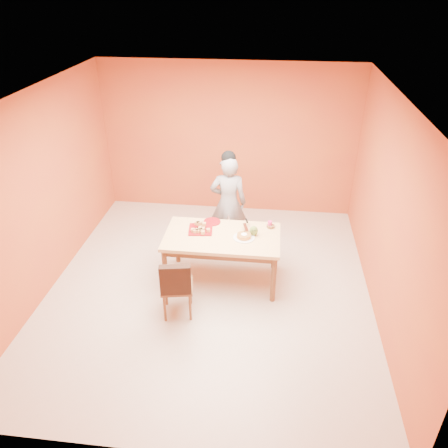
# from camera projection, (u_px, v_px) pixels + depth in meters

# --- Properties ---
(floor) EXTENTS (5.00, 5.00, 0.00)m
(floor) POSITION_uv_depth(u_px,v_px,m) (209.00, 288.00, 6.25)
(floor) COLOR beige
(floor) RESTS_ON ground
(ceiling) EXTENTS (5.00, 5.00, 0.00)m
(ceiling) POSITION_uv_depth(u_px,v_px,m) (205.00, 98.00, 4.90)
(ceiling) COLOR white
(ceiling) RESTS_ON wall_back
(wall_back) EXTENTS (4.50, 0.00, 4.50)m
(wall_back) POSITION_uv_depth(u_px,v_px,m) (229.00, 140.00, 7.72)
(wall_back) COLOR #B14128
(wall_back) RESTS_ON floor
(wall_left) EXTENTS (0.00, 5.00, 5.00)m
(wall_left) POSITION_uv_depth(u_px,v_px,m) (40.00, 195.00, 5.80)
(wall_left) COLOR #B14128
(wall_left) RESTS_ON floor
(wall_right) EXTENTS (0.00, 5.00, 5.00)m
(wall_right) POSITION_uv_depth(u_px,v_px,m) (389.00, 214.00, 5.34)
(wall_right) COLOR #B14128
(wall_right) RESTS_ON floor
(dining_table) EXTENTS (1.60, 0.90, 0.76)m
(dining_table) POSITION_uv_depth(u_px,v_px,m) (222.00, 241.00, 6.09)
(dining_table) COLOR #F2CC7F
(dining_table) RESTS_ON floor
(dining_chair) EXTENTS (0.47, 0.53, 0.88)m
(dining_chair) POSITION_uv_depth(u_px,v_px,m) (177.00, 285.00, 5.57)
(dining_chair) COLOR brown
(dining_chair) RESTS_ON floor
(pastry_pile) EXTENTS (0.30, 0.30, 0.10)m
(pastry_pile) POSITION_uv_depth(u_px,v_px,m) (200.00, 226.00, 6.14)
(pastry_pile) COLOR tan
(pastry_pile) RESTS_ON pastry_platter
(person) EXTENTS (0.59, 0.41, 1.57)m
(person) POSITION_uv_depth(u_px,v_px,m) (228.00, 203.00, 6.84)
(person) COLOR gray
(person) RESTS_ON floor
(pastry_platter) EXTENTS (0.36, 0.36, 0.02)m
(pastry_platter) POSITION_uv_depth(u_px,v_px,m) (201.00, 229.00, 6.17)
(pastry_platter) COLOR maroon
(pastry_platter) RESTS_ON dining_table
(red_dinner_plate) EXTENTS (0.30, 0.30, 0.01)m
(red_dinner_plate) POSITION_uv_depth(u_px,v_px,m) (212.00, 222.00, 6.36)
(red_dinner_plate) COLOR maroon
(red_dinner_plate) RESTS_ON dining_table
(white_cake_plate) EXTENTS (0.38, 0.38, 0.01)m
(white_cake_plate) POSITION_uv_depth(u_px,v_px,m) (244.00, 238.00, 5.98)
(white_cake_plate) COLOR silver
(white_cake_plate) RESTS_ON dining_table
(sponge_cake) EXTENTS (0.21, 0.21, 0.04)m
(sponge_cake) POSITION_uv_depth(u_px,v_px,m) (244.00, 236.00, 5.97)
(sponge_cake) COLOR gold
(sponge_cake) RESTS_ON white_cake_plate
(cake_server) EXTENTS (0.11, 0.24, 0.01)m
(cake_server) POSITION_uv_depth(u_px,v_px,m) (246.00, 227.00, 6.11)
(cake_server) COLOR silver
(cake_server) RESTS_ON sponge_cake
(egg_ornament) EXTENTS (0.12, 0.10, 0.15)m
(egg_ornament) POSITION_uv_depth(u_px,v_px,m) (254.00, 231.00, 6.01)
(egg_ornament) COLOR olive
(egg_ornament) RESTS_ON dining_table
(magenta_glass) EXTENTS (0.08, 0.08, 0.09)m
(magenta_glass) POSITION_uv_depth(u_px,v_px,m) (270.00, 224.00, 6.23)
(magenta_glass) COLOR #DF2175
(magenta_glass) RESTS_ON dining_table
(checker_tin) EXTENTS (0.14, 0.14, 0.03)m
(checker_tin) POSITION_uv_depth(u_px,v_px,m) (271.00, 226.00, 6.23)
(checker_tin) COLOR #341F0E
(checker_tin) RESTS_ON dining_table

